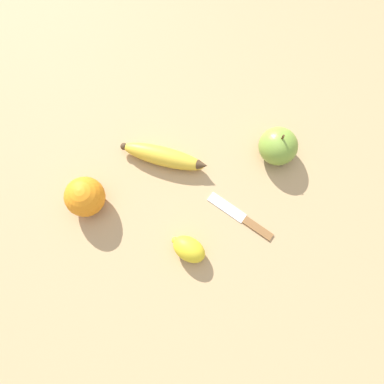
# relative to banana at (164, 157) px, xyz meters

# --- Properties ---
(ground_plane) EXTENTS (3.00, 3.00, 0.00)m
(ground_plane) POSITION_rel_banana_xyz_m (0.04, -0.02, -0.02)
(ground_plane) COLOR tan
(banana) EXTENTS (0.19, 0.10, 0.04)m
(banana) POSITION_rel_banana_xyz_m (0.00, 0.00, 0.00)
(banana) COLOR gold
(banana) RESTS_ON ground_plane
(orange) EXTENTS (0.08, 0.08, 0.08)m
(orange) POSITION_rel_banana_xyz_m (-0.07, -0.17, 0.02)
(orange) COLOR orange
(orange) RESTS_ON ground_plane
(apple) EXTENTS (0.08, 0.08, 0.09)m
(apple) POSITION_rel_banana_xyz_m (0.19, 0.15, 0.02)
(apple) COLOR olive
(apple) RESTS_ON ground_plane
(lemon) EXTENTS (0.08, 0.05, 0.05)m
(lemon) POSITION_rel_banana_xyz_m (0.16, -0.13, 0.00)
(lemon) COLOR yellow
(lemon) RESTS_ON ground_plane
(paring_knife) EXTENTS (0.15, 0.02, 0.01)m
(paring_knife) POSITION_rel_banana_xyz_m (0.21, -0.01, -0.02)
(paring_knife) COLOR silver
(paring_knife) RESTS_ON ground_plane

